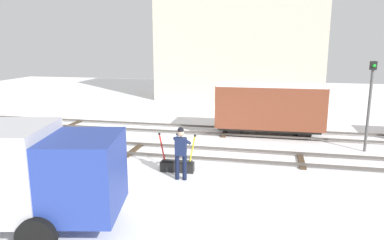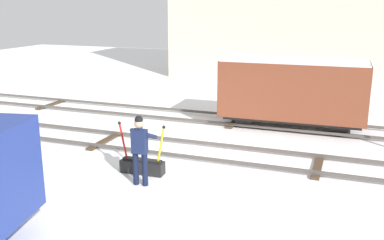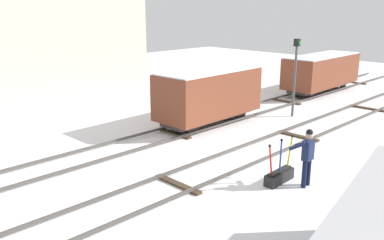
{
  "view_description": "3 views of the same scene",
  "coord_description": "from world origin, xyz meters",
  "px_view_note": "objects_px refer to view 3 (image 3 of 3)",
  "views": [
    {
      "loc": [
        2.15,
        -14.42,
        4.68
      ],
      "look_at": [
        -1.45,
        2.44,
        0.96
      ],
      "focal_mm": 34.09,
      "sensor_mm": 36.0,
      "label": 1
    },
    {
      "loc": [
        4.24,
        -12.4,
        4.58
      ],
      "look_at": [
        -0.82,
        1.31,
        0.71
      ],
      "focal_mm": 41.17,
      "sensor_mm": 36.0,
      "label": 2
    },
    {
      "loc": [
        -11.6,
        -8.81,
        5.47
      ],
      "look_at": [
        -0.07,
        2.84,
        0.9
      ],
      "focal_mm": 38.65,
      "sensor_mm": 36.0,
      "label": 3
    }
  ],
  "objects_px": {
    "switch_lever_frame": "(279,175)",
    "rail_worker": "(307,154)",
    "freight_car_back_track": "(322,71)",
    "freight_car_far_end": "(209,94)",
    "signal_post": "(295,70)"
  },
  "relations": [
    {
      "from": "switch_lever_frame",
      "to": "rail_worker",
      "type": "distance_m",
      "value": 1.14
    },
    {
      "from": "switch_lever_frame",
      "to": "freight_car_back_track",
      "type": "distance_m",
      "value": 15.15
    },
    {
      "from": "freight_car_far_end",
      "to": "switch_lever_frame",
      "type": "bearing_deg",
      "value": -119.21
    },
    {
      "from": "freight_car_far_end",
      "to": "freight_car_back_track",
      "type": "bearing_deg",
      "value": -1.37
    },
    {
      "from": "switch_lever_frame",
      "to": "freight_car_back_track",
      "type": "height_order",
      "value": "freight_car_back_track"
    },
    {
      "from": "switch_lever_frame",
      "to": "freight_car_far_end",
      "type": "height_order",
      "value": "freight_car_far_end"
    },
    {
      "from": "switch_lever_frame",
      "to": "rail_worker",
      "type": "bearing_deg",
      "value": -67.99
    },
    {
      "from": "freight_car_far_end",
      "to": "freight_car_back_track",
      "type": "xyz_separation_m",
      "value": [
        10.58,
        -0.0,
        -0.1
      ]
    },
    {
      "from": "switch_lever_frame",
      "to": "freight_car_back_track",
      "type": "relative_size",
      "value": 0.23
    },
    {
      "from": "switch_lever_frame",
      "to": "freight_car_far_end",
      "type": "distance_m",
      "value": 7.03
    },
    {
      "from": "signal_post",
      "to": "freight_car_far_end",
      "type": "bearing_deg",
      "value": 154.41
    },
    {
      "from": "rail_worker",
      "to": "freight_car_back_track",
      "type": "height_order",
      "value": "freight_car_back_track"
    },
    {
      "from": "switch_lever_frame",
      "to": "signal_post",
      "type": "xyz_separation_m",
      "value": [
        7.37,
        4.14,
        2.13
      ]
    },
    {
      "from": "switch_lever_frame",
      "to": "signal_post",
      "type": "distance_m",
      "value": 8.72
    },
    {
      "from": "rail_worker",
      "to": "freight_car_far_end",
      "type": "height_order",
      "value": "freight_car_far_end"
    }
  ]
}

